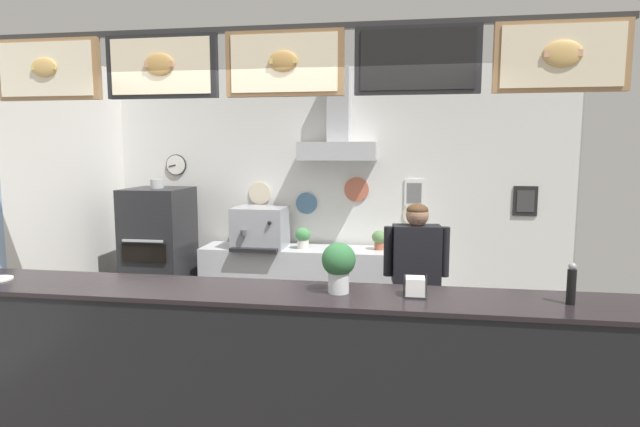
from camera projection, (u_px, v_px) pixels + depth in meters
name	position (u px, v px, depth m)	size (l,w,h in m)	color
ground_plane	(289.00, 426.00, 3.73)	(6.36, 6.36, 0.00)	#514C47
back_wall_assembly	(333.00, 188.00, 5.87)	(5.30, 2.70, 2.91)	gray
service_counter	(281.00, 369.00, 3.43)	(4.72, 0.59, 1.06)	black
back_prep_counter	(316.00, 288.00, 5.78)	(2.56, 0.52, 0.89)	silver
pizza_oven	(160.00, 257.00, 5.78)	(0.64, 0.72, 1.65)	#232326
shop_worker	(416.00, 284.00, 4.49)	(0.56, 0.26, 1.52)	#232328
espresso_machine	(260.00, 228.00, 5.77)	(0.57, 0.57, 0.45)	#A3A5AD
potted_thyme	(303.00, 237.00, 5.70)	(0.17, 0.17, 0.24)	beige
potted_basil	(379.00, 239.00, 5.64)	(0.16, 0.16, 0.21)	#9E563D
napkin_holder	(415.00, 287.00, 3.24)	(0.15, 0.14, 0.14)	#262628
basil_vase	(339.00, 265.00, 3.31)	(0.22, 0.22, 0.33)	silver
pepper_grinder	(571.00, 284.00, 3.06)	(0.05, 0.05, 0.25)	black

